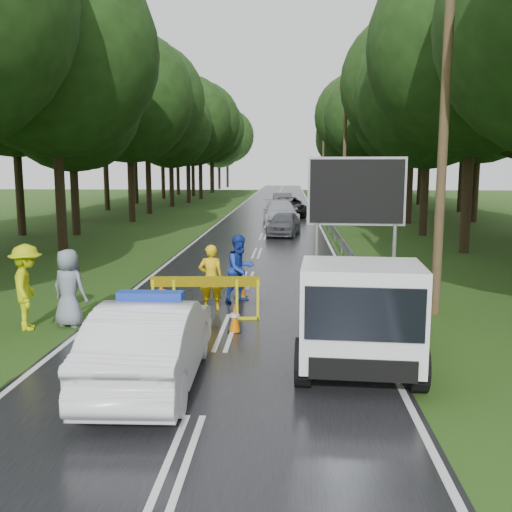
# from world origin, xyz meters

# --- Properties ---
(ground) EXTENTS (160.00, 160.00, 0.00)m
(ground) POSITION_xyz_m (0.00, 0.00, 0.00)
(ground) COLOR #284714
(ground) RESTS_ON ground
(road) EXTENTS (7.00, 140.00, 0.02)m
(road) POSITION_xyz_m (0.00, 30.00, 0.01)
(road) COLOR black
(road) RESTS_ON ground
(guardrail) EXTENTS (0.12, 60.06, 0.70)m
(guardrail) POSITION_xyz_m (3.70, 29.67, 0.55)
(guardrail) COLOR gray
(guardrail) RESTS_ON ground
(utility_pole_near) EXTENTS (1.40, 0.24, 10.00)m
(utility_pole_near) POSITION_xyz_m (5.20, 2.00, 5.06)
(utility_pole_near) COLOR #43361F
(utility_pole_near) RESTS_ON ground
(utility_pole_mid) EXTENTS (1.40, 0.24, 10.00)m
(utility_pole_mid) POSITION_xyz_m (5.20, 28.00, 5.06)
(utility_pole_mid) COLOR #43361F
(utility_pole_mid) RESTS_ON ground
(utility_pole_far) EXTENTS (1.40, 0.24, 10.00)m
(utility_pole_far) POSITION_xyz_m (5.20, 54.00, 5.06)
(utility_pole_far) COLOR #43361F
(utility_pole_far) RESTS_ON ground
(police_sedan) EXTENTS (1.72, 4.59, 1.65)m
(police_sedan) POSITION_xyz_m (-0.97, -3.18, 0.75)
(police_sedan) COLOR white
(police_sedan) RESTS_ON ground
(work_truck) EXTENTS (2.47, 5.05, 3.93)m
(work_truck) POSITION_xyz_m (2.73, -1.82, 1.07)
(work_truck) COLOR gray
(work_truck) RESTS_ON ground
(barrier) EXTENTS (2.69, 0.23, 1.11)m
(barrier) POSITION_xyz_m (-0.64, 1.00, 0.84)
(barrier) COLOR #CED30B
(barrier) RESTS_ON ground
(officer) EXTENTS (0.71, 0.53, 1.77)m
(officer) POSITION_xyz_m (-0.64, 2.00, 0.88)
(officer) COLOR yellow
(officer) RESTS_ON ground
(civilian) EXTENTS (1.17, 1.16, 1.90)m
(civilian) POSITION_xyz_m (0.05, 3.00, 0.95)
(civilian) COLOR #1937A5
(civilian) RESTS_ON ground
(bystander_left) EXTENTS (1.16, 1.48, 2.01)m
(bystander_left) POSITION_xyz_m (-4.67, 0.00, 1.01)
(bystander_left) COLOR #C3D70B
(bystander_left) RESTS_ON ground
(bystander_right) EXTENTS (1.06, 0.86, 1.86)m
(bystander_right) POSITION_xyz_m (-3.80, 0.30, 0.93)
(bystander_right) COLOR gray
(bystander_right) RESTS_ON ground
(queue_car_first) EXTENTS (2.07, 4.06, 1.33)m
(queue_car_first) POSITION_xyz_m (1.11, 18.61, 0.66)
(queue_car_first) COLOR #45484D
(queue_car_first) RESTS_ON ground
(queue_car_second) EXTENTS (2.65, 5.53, 1.56)m
(queue_car_second) POSITION_xyz_m (0.80, 24.61, 0.78)
(queue_car_second) COLOR #ADB0B5
(queue_car_second) RESTS_ON ground
(queue_car_third) EXTENTS (2.85, 5.51, 1.48)m
(queue_car_third) POSITION_xyz_m (1.29, 30.61, 0.74)
(queue_car_third) COLOR black
(queue_car_third) RESTS_ON ground
(queue_car_fourth) EXTENTS (1.85, 4.60, 1.49)m
(queue_car_fourth) POSITION_xyz_m (0.80, 36.61, 0.74)
(queue_car_fourth) COLOR #3B3D42
(queue_car_fourth) RESTS_ON ground
(cone_center) EXTENTS (0.32, 0.32, 0.68)m
(cone_center) POSITION_xyz_m (0.18, 0.00, 0.33)
(cone_center) COLOR black
(cone_center) RESTS_ON ground
(cone_far) EXTENTS (0.38, 0.38, 0.80)m
(cone_far) POSITION_xyz_m (0.02, 3.41, 0.39)
(cone_far) COLOR black
(cone_far) RESTS_ON ground
(cone_left_mid) EXTENTS (0.37, 0.37, 0.78)m
(cone_left_mid) POSITION_xyz_m (-2.00, 2.09, 0.38)
(cone_left_mid) COLOR black
(cone_left_mid) RESTS_ON ground
(cone_right) EXTENTS (0.31, 0.31, 0.65)m
(cone_right) POSITION_xyz_m (3.50, 1.50, 0.31)
(cone_right) COLOR black
(cone_right) RESTS_ON ground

